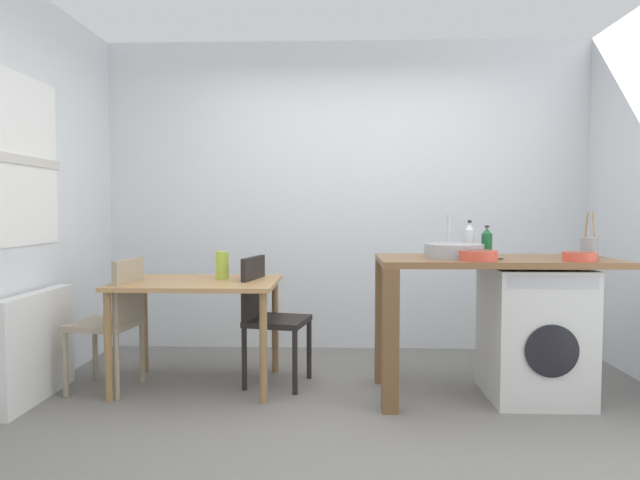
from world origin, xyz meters
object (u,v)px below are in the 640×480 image
at_px(colander, 580,256).
at_px(bottle_squat_brown, 487,242).
at_px(chair_person_seat, 115,316).
at_px(bottle_tall_green, 469,239).
at_px(vase, 222,265).
at_px(mixing_bowl, 478,255).
at_px(washing_machine, 534,333).
at_px(utensil_crock, 589,247).
at_px(chair_opposite, 268,312).
at_px(dining_table, 198,294).

bearing_deg(colander, bottle_squat_brown, 133.99).
bearing_deg(bottle_squat_brown, chair_person_seat, -176.20).
xyz_separation_m(bottle_tall_green, vase, (-1.74, 0.00, -0.19)).
bearing_deg(mixing_bowl, washing_machine, 25.34).
relative_size(bottle_squat_brown, utensil_crock, 0.68).
relative_size(bottle_squat_brown, mixing_bowl, 0.89).
distance_m(washing_machine, mixing_bowl, 0.70).
bearing_deg(mixing_bowl, chair_person_seat, 173.68).
xyz_separation_m(chair_opposite, colander, (1.96, -0.46, 0.44)).
distance_m(utensil_crock, colander, 0.33).
height_order(chair_person_seat, bottle_squat_brown, bottle_squat_brown).
height_order(chair_opposite, bottle_tall_green, bottle_tall_green).
height_order(dining_table, bottle_squat_brown, bottle_squat_brown).
relative_size(dining_table, colander, 5.50).
xyz_separation_m(chair_person_seat, chair_opposite, (1.02, 0.17, 0.00)).
xyz_separation_m(chair_person_seat, washing_machine, (2.80, -0.07, -0.08)).
height_order(dining_table, vase, vase).
bearing_deg(dining_table, utensil_crock, -2.66).
xyz_separation_m(utensil_crock, vase, (-2.47, 0.22, -0.15)).
height_order(bottle_squat_brown, colander, bottle_squat_brown).
height_order(utensil_crock, vase, utensil_crock).
bearing_deg(bottle_squat_brown, chair_opposite, 179.82).
xyz_separation_m(chair_person_seat, bottle_tall_green, (2.44, 0.20, 0.52)).
bearing_deg(chair_opposite, bottle_squat_brown, 102.16).
xyz_separation_m(chair_person_seat, utensil_crock, (3.17, -0.01, 0.48)).
bearing_deg(bottle_squat_brown, colander, -46.01).
height_order(dining_table, utensil_crock, utensil_crock).
distance_m(chair_opposite, bottle_tall_green, 1.51).
relative_size(chair_opposite, mixing_bowl, 3.94).
height_order(chair_person_seat, mixing_bowl, mixing_bowl).
bearing_deg(vase, utensil_crock, -5.13).
bearing_deg(chair_person_seat, mixing_bowl, -90.15).
height_order(chair_person_seat, vase, vase).
bearing_deg(washing_machine, chair_opposite, 172.30).
bearing_deg(vase, dining_table, -146.31).
bearing_deg(washing_machine, bottle_squat_brown, 136.70).
xyz_separation_m(mixing_bowl, colander, (0.60, -0.02, -0.00)).
bearing_deg(chair_opposite, dining_table, -69.80).
relative_size(bottle_tall_green, colander, 1.20).
relative_size(chair_opposite, utensil_crock, 3.00).
bearing_deg(washing_machine, dining_table, 175.58).
relative_size(chair_person_seat, chair_opposite, 1.00).
bearing_deg(vase, mixing_bowl, -15.64).
xyz_separation_m(mixing_bowl, utensil_crock, (0.78, 0.25, 0.03)).
xyz_separation_m(bottle_squat_brown, utensil_crock, (0.62, -0.18, -0.02)).
bearing_deg(dining_table, chair_person_seat, -168.81).
xyz_separation_m(dining_table, bottle_squat_brown, (2.00, 0.06, 0.37)).
distance_m(washing_machine, utensil_crock, 0.67).
relative_size(bottle_squat_brown, colander, 1.02).
relative_size(dining_table, vase, 5.59).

